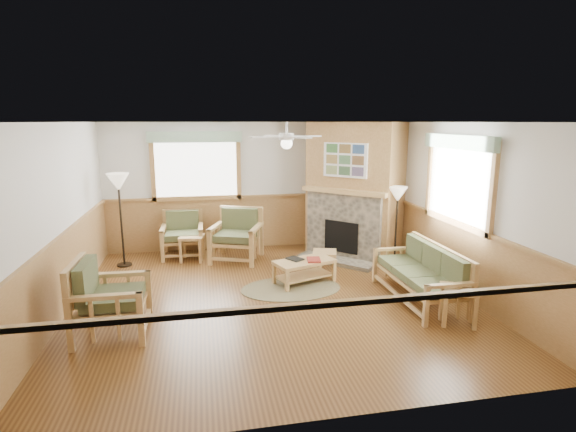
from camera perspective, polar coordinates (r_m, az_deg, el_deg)
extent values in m
cube|color=brown|center=(7.16, -2.10, -10.36)|extent=(6.00, 6.00, 0.01)
cube|color=white|center=(6.63, -2.28, 11.83)|extent=(6.00, 6.00, 0.01)
cube|color=silver|center=(9.70, -4.94, 3.82)|extent=(6.00, 0.02, 2.70)
cube|color=silver|center=(3.93, 4.67, -8.34)|extent=(6.00, 0.02, 2.70)
cube|color=silver|center=(6.98, -27.33, -0.67)|extent=(0.02, 6.00, 2.70)
cube|color=silver|center=(7.80, 20.14, 1.15)|extent=(0.02, 6.00, 2.70)
cylinder|color=brown|center=(7.51, 0.37, -9.19)|extent=(1.89, 1.89, 0.01)
cube|color=maroon|center=(7.63, 3.28, -5.46)|extent=(0.27, 0.33, 0.03)
cube|color=black|center=(7.67, 0.88, -5.37)|extent=(0.31, 0.34, 0.03)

